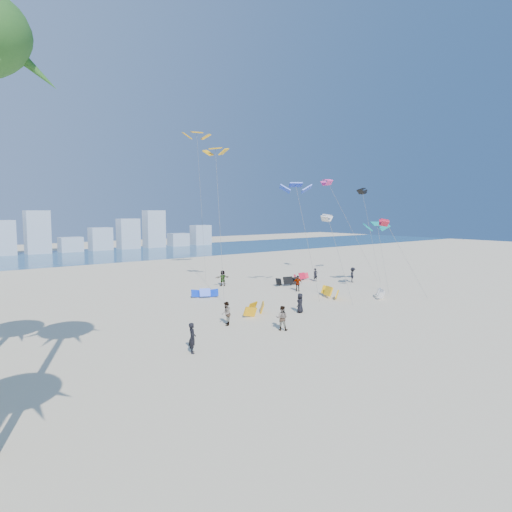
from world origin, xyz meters
TOP-DOWN VIEW (x-y plane):
  - ground at (0.00, 0.00)m, footprint 220.00×220.00m
  - ocean at (0.00, 72.00)m, footprint 220.00×220.00m
  - kitesurfer_near at (-8.37, 7.87)m, footprint 0.69×0.80m
  - kitesurfer_mid at (-0.63, 8.54)m, footprint 1.06×1.08m
  - kitesurfers_far at (9.38, 19.66)m, footprint 24.77×16.22m
  - grounded_kites at (9.52, 18.19)m, footprint 19.42×14.41m
  - flying_kites at (13.17, 22.24)m, footprint 23.95×26.85m
  - distant_skyline at (-1.19, 82.00)m, footprint 85.00×3.00m

SIDE VIEW (x-z plane):
  - ground at x=0.00m, z-range 0.00..0.00m
  - ocean at x=0.00m, z-range 0.01..0.01m
  - grounded_kites at x=9.52m, z-range -0.05..0.96m
  - kitesurfers_far at x=9.38m, z-range -0.02..1.75m
  - kitesurfer_mid at x=-0.63m, z-range 0.00..1.75m
  - kitesurfer_near at x=-8.37m, z-range 0.00..1.84m
  - distant_skyline at x=-1.19m, z-range -1.11..7.29m
  - flying_kites at x=13.17m, z-range 2.66..21.30m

